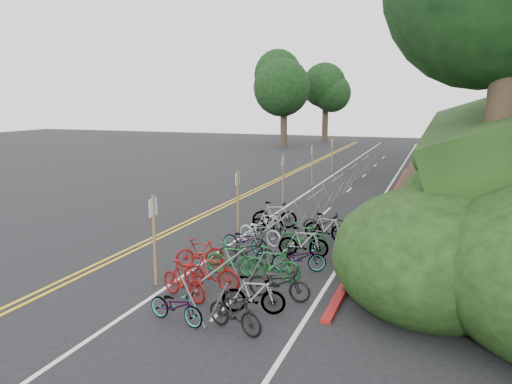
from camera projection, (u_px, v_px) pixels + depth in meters
ground at (159, 269)px, 15.50m from camera, size 120.00×120.00×0.00m
road_markings at (278, 207)px, 24.59m from camera, size 7.47×80.00×0.01m
red_curb at (388, 206)px, 24.60m from camera, size 0.25×28.00×0.10m
tree_cluster at (481, 7)px, 30.50m from camera, size 31.83×53.53×17.28m
bike_rack_front at (226, 276)px, 12.39m from camera, size 1.17×2.64×1.23m
bike_racks_rest at (338, 183)px, 26.30m from camera, size 1.14×23.00×1.17m
signpost_near at (154, 234)px, 13.93m from camera, size 0.08×0.40×2.61m
signposts_rest at (299, 168)px, 27.94m from camera, size 0.08×18.40×2.50m
bike_front at (200, 252)px, 15.71m from camera, size 1.09×1.54×0.91m
bike_valet at (266, 250)px, 15.90m from camera, size 3.43×10.99×1.10m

